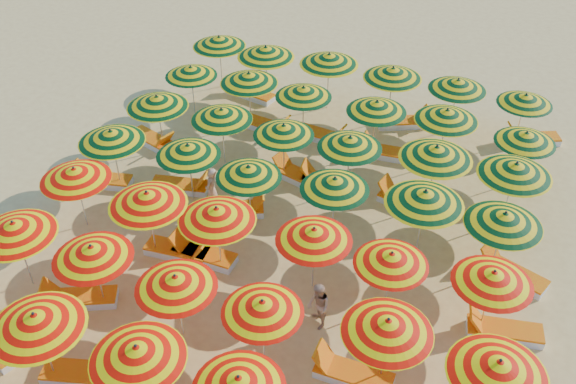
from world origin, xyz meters
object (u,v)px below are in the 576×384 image
object	(u,v)px
umbrella_35	(516,169)
umbrella_9	(239,383)
lounger_14	(503,330)
lounger_19	(153,140)
umbrella_14	(176,282)
umbrella_40	(447,115)
lounger_15	(102,180)
beachgoer_b	(318,306)
umbrella_17	(499,368)
umbrella_15	(262,307)
umbrella_22	(391,259)
umbrella_31	(222,114)
umbrella_38	(304,92)
umbrella_37	(249,78)
umbrella_45	(393,73)
umbrella_33	(350,142)
lounger_24	(321,135)
lounger_17	(235,210)
umbrella_25	(188,150)
lounger_18	(511,273)
umbrella_36	(191,71)
umbrella_28	(425,197)
umbrella_41	(526,137)
umbrella_27	(335,184)
lounger_9	(79,298)
lounger_20	(299,176)
lounger_23	(266,126)
umbrella_7	(36,321)
lounger_16	(182,186)
umbrella_32	(284,130)
umbrella_46	(458,85)
lounger_12	(179,251)
umbrella_18	(75,174)
umbrella_26	(249,172)
lounger_27	(404,122)
lounger_25	(388,153)
umbrella_39	(377,106)
umbrella_8	(137,353)
umbrella_47	(525,99)
umbrella_43	(266,52)
umbrella_34	(436,153)
lounger_6	(84,374)
umbrella_29	(504,219)
lounger_13	(203,254)
lounger_21	(329,181)
lounger_22	(406,202)

from	to	relation	value
umbrella_35	umbrella_9	bearing A→B (deg)	-116.37
lounger_14	lounger_19	xyz separation A→B (m)	(-11.61, 4.26, 0.00)
umbrella_14	umbrella_40	distance (m)	9.92
umbrella_9	lounger_15	size ratio (longest dim) A/B	1.14
lounger_19	beachgoer_b	xyz separation A→B (m)	(7.52, -5.43, 0.48)
umbrella_17	umbrella_15	bearing A→B (deg)	-179.98
lounger_14	umbrella_22	bearing A→B (deg)	-7.12
umbrella_31	umbrella_38	bearing A→B (deg)	50.81
umbrella_37	umbrella_45	size ratio (longest dim) A/B	1.12
umbrella_33	lounger_24	world-z (taller)	umbrella_33
lounger_17	umbrella_25	bearing A→B (deg)	146.26
umbrella_9	lounger_18	bearing A→B (deg)	53.93
umbrella_25	umbrella_36	distance (m)	4.86
umbrella_28	umbrella_36	xyz separation A→B (m)	(-8.78, 4.42, -0.22)
umbrella_40	umbrella_41	distance (m)	2.34
umbrella_27	lounger_17	bearing A→B (deg)	-176.89
lounger_9	lounger_20	size ratio (longest dim) A/B	0.99
lounger_23	umbrella_7	bearing A→B (deg)	-82.38
lounger_16	lounger_19	size ratio (longest dim) A/B	0.99
umbrella_32	beachgoer_b	distance (m)	6.03
umbrella_27	umbrella_46	distance (m)	6.81
umbrella_36	lounger_12	bearing A→B (deg)	-66.41
lounger_9	umbrella_18	bearing A→B (deg)	-83.93
umbrella_25	umbrella_26	world-z (taller)	umbrella_25
umbrella_37	umbrella_45	distance (m)	4.77
umbrella_14	umbrella_36	size ratio (longest dim) A/B	1.25
lounger_27	lounger_25	bearing A→B (deg)	-116.85
umbrella_39	beachgoer_b	world-z (taller)	umbrella_39
umbrella_26	lounger_16	bearing A→B (deg)	167.22
umbrella_8	umbrella_47	bearing A→B (deg)	64.23
lounger_14	beachgoer_b	size ratio (longest dim) A/B	1.44
umbrella_22	umbrella_36	bearing A→B (deg)	142.06
umbrella_7	lounger_23	distance (m)	11.11
umbrella_43	umbrella_34	bearing A→B (deg)	-32.13
umbrella_32	lounger_25	distance (m)	3.82
umbrella_28	lounger_6	world-z (taller)	umbrella_28
umbrella_32	umbrella_38	world-z (taller)	umbrella_38
umbrella_27	umbrella_29	bearing A→B (deg)	-0.37
umbrella_17	lounger_25	xyz separation A→B (m)	(-4.01, 8.71, -1.66)
umbrella_25	umbrella_34	bearing A→B (deg)	16.86
beachgoer_b	umbrella_46	bearing A→B (deg)	135.30
umbrella_29	lounger_13	xyz separation A→B (m)	(-7.15, -2.12, -1.63)
umbrella_47	lounger_9	bearing A→B (deg)	-130.24
umbrella_9	umbrella_41	size ratio (longest dim) A/B	0.91
umbrella_25	umbrella_28	distance (m)	6.63
lounger_17	lounger_21	distance (m)	3.05
umbrella_17	lounger_22	distance (m)	7.26
umbrella_28	umbrella_41	xyz separation A→B (m)	(2.18, 4.10, -0.23)
umbrella_25	umbrella_39	world-z (taller)	umbrella_39
umbrella_14	lounger_14	size ratio (longest dim) A/B	1.31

